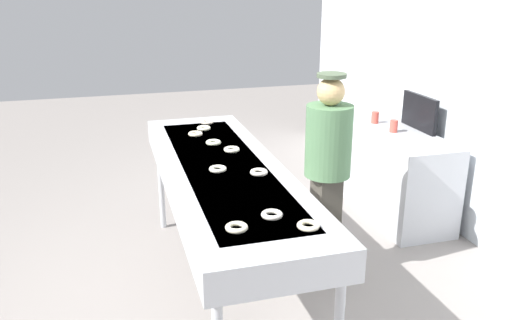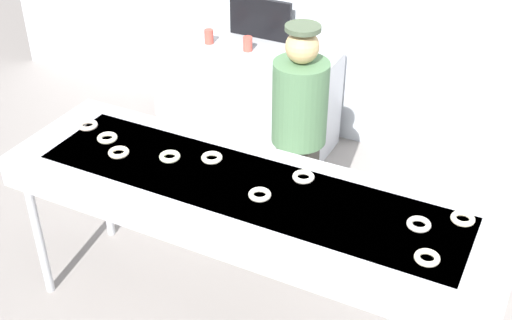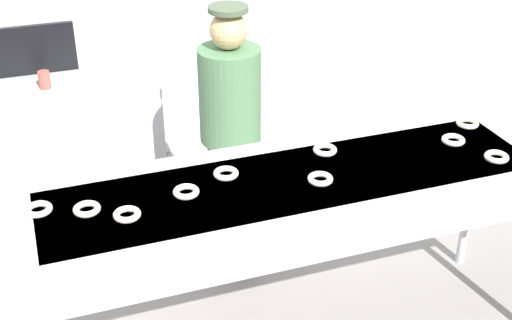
{
  "view_description": "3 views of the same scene",
  "coord_description": "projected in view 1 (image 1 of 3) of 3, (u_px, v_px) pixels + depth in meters",
  "views": [
    {
      "loc": [
        3.5,
        -0.76,
        2.33
      ],
      "look_at": [
        0.01,
        0.25,
        1.09
      ],
      "focal_mm": 36.94,
      "sensor_mm": 36.0,
      "label": 1
    },
    {
      "loc": [
        1.39,
        -2.64,
        3.18
      ],
      "look_at": [
        -0.08,
        0.28,
        1.05
      ],
      "focal_mm": 46.91,
      "sensor_mm": 36.0,
      "label": 2
    },
    {
      "loc": [
        -1.13,
        -2.66,
        2.79
      ],
      "look_at": [
        -0.13,
        0.2,
        1.1
      ],
      "focal_mm": 49.11,
      "sensor_mm": 36.0,
      "label": 3
    }
  ],
  "objects": [
    {
      "name": "ground_plane",
      "position": [
        226.0,
        293.0,
        4.14
      ],
      "size": [
        16.0,
        16.0,
        0.0
      ],
      "primitive_type": "plane",
      "color": "gray"
    },
    {
      "name": "fryer_conveyor",
      "position": [
        223.0,
        178.0,
        3.82
      ],
      "size": [
        2.85,
        0.83,
        1.07
      ],
      "color": "#B7BABF",
      "rests_on": "ground"
    },
    {
      "name": "sugar_donut_0",
      "position": [
        218.0,
        169.0,
        3.67
      ],
      "size": [
        0.16,
        0.16,
        0.03
      ],
      "primitive_type": "torus",
      "rotation": [
        0.0,
        0.0,
        0.32
      ],
      "color": "white",
      "rests_on": "fryer_conveyor"
    },
    {
      "name": "sugar_donut_1",
      "position": [
        195.0,
        134.0,
        4.51
      ],
      "size": [
        0.16,
        0.16,
        0.03
      ],
      "primitive_type": "torus",
      "rotation": [
        0.0,
        0.0,
        2.69
      ],
      "color": "#FCE9C2",
      "rests_on": "fryer_conveyor"
    },
    {
      "name": "sugar_donut_2",
      "position": [
        308.0,
        226.0,
        2.83
      ],
      "size": [
        0.17,
        0.17,
        0.03
      ],
      "primitive_type": "torus",
      "rotation": [
        0.0,
        0.0,
        0.98
      ],
      "color": "#FBF1C8",
      "rests_on": "fryer_conveyor"
    },
    {
      "name": "sugar_donut_3",
      "position": [
        204.0,
        128.0,
        4.69
      ],
      "size": [
        0.13,
        0.13,
        0.03
      ],
      "primitive_type": "torus",
      "rotation": [
        0.0,
        0.0,
        0.03
      ],
      "color": "#ECE7C4",
      "rests_on": "fryer_conveyor"
    },
    {
      "name": "sugar_donut_4",
      "position": [
        213.0,
        142.0,
        4.27
      ],
      "size": [
        0.13,
        0.13,
        0.03
      ],
      "primitive_type": "torus",
      "rotation": [
        0.0,
        0.0,
        1.5
      ],
      "color": "#EAF0C9",
      "rests_on": "fryer_conveyor"
    },
    {
      "name": "sugar_donut_5",
      "position": [
        232.0,
        149.0,
        4.1
      ],
      "size": [
        0.16,
        0.16,
        0.03
      ],
      "primitive_type": "torus",
      "rotation": [
        0.0,
        0.0,
        1.24
      ],
      "color": "white",
      "rests_on": "fryer_conveyor"
    },
    {
      "name": "sugar_donut_6",
      "position": [
        207.0,
        122.0,
        4.89
      ],
      "size": [
        0.13,
        0.13,
        0.03
      ],
      "primitive_type": "torus",
      "rotation": [
        0.0,
        0.0,
        1.54
      ],
      "color": "#F5E1CA",
      "rests_on": "fryer_conveyor"
    },
    {
      "name": "sugar_donut_7",
      "position": [
        237.0,
        227.0,
        2.8
      ],
      "size": [
        0.16,
        0.16,
        0.03
      ],
      "primitive_type": "torus",
      "rotation": [
        0.0,
        0.0,
        1.94
      ],
      "color": "#F3ECC8",
      "rests_on": "fryer_conveyor"
    },
    {
      "name": "sugar_donut_8",
      "position": [
        259.0,
        172.0,
        3.61
      ],
      "size": [
        0.13,
        0.13,
        0.03
      ],
      "primitive_type": "torus",
      "rotation": [
        0.0,
        0.0,
        0.07
      ],
      "color": "silver",
      "rests_on": "fryer_conveyor"
    },
    {
      "name": "sugar_donut_9",
      "position": [
        272.0,
        215.0,
        2.96
      ],
      "size": [
        0.15,
        0.15,
        0.03
      ],
      "primitive_type": "torus",
      "rotation": [
        0.0,
        0.0,
        1.87
      ],
      "color": "white",
      "rests_on": "fryer_conveyor"
    },
    {
      "name": "worker_baker",
      "position": [
        327.0,
        165.0,
        4.1
      ],
      "size": [
        0.36,
        0.36,
        1.69
      ],
      "rotation": [
        0.0,
        0.0,
        3.37
      ],
      "color": "#3A362F",
      "rests_on": "ground"
    },
    {
      "name": "prep_counter",
      "position": [
        391.0,
        172.0,
        5.48
      ],
      "size": [
        1.56,
        0.62,
        0.88
      ],
      "primitive_type": "cube",
      "color": "#B7BABF",
      "rests_on": "ground"
    },
    {
      "name": "paper_cup_0",
      "position": [
        375.0,
        118.0,
        5.62
      ],
      "size": [
        0.08,
        0.08,
        0.12
      ],
      "primitive_type": "cylinder",
      "color": "#CC4C3F",
      "rests_on": "prep_counter"
    },
    {
      "name": "paper_cup_1",
      "position": [
        394.0,
        126.0,
        5.28
      ],
      "size": [
        0.08,
        0.08,
        0.12
      ],
      "primitive_type": "cylinder",
      "color": "#CC4C3F",
      "rests_on": "prep_counter"
    },
    {
      "name": "menu_display",
      "position": [
        419.0,
        112.0,
        5.35
      ],
      "size": [
        0.58,
        0.04,
        0.35
      ],
      "primitive_type": "cube",
      "color": "black",
      "rests_on": "prep_counter"
    }
  ]
}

